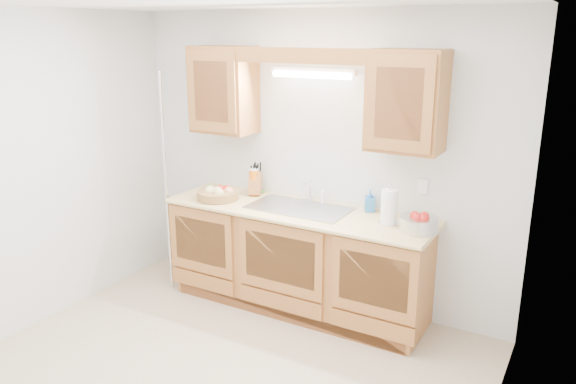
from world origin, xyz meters
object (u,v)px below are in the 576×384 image
Objects in this scene: knife_block at (255,183)px; fruit_basket at (218,193)px; apple_bowl at (419,223)px; paper_towel at (389,207)px.

fruit_basket is at bearing -149.50° from knife_block.
apple_bowl is (1.57, -0.22, -0.05)m from knife_block.
knife_block is 1.33m from paper_towel.
knife_block reaches higher than fruit_basket.
apple_bowl is at bearing -11.01° from paper_towel.
knife_block reaches higher than apple_bowl.
knife_block is at bearing 53.48° from fruit_basket.
knife_block is 1.59m from apple_bowl.
fruit_basket is 1.35× the size of apple_bowl.
fruit_basket is 1.78m from apple_bowl.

